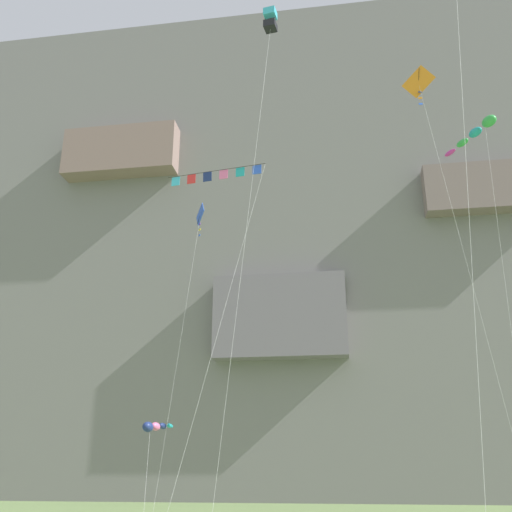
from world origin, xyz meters
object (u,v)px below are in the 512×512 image
(kite_windsock_upper_right, at_px, (155,427))
(kite_box_near_cliff, at_px, (270,22))
(kite_windsock_high_right, at_px, (477,132))
(kite_diamond_mid_right, at_px, (200,219))
(kite_banner_mid_center, at_px, (215,182))
(kite_diamond_low_left, at_px, (421,90))

(kite_windsock_upper_right, relative_size, kite_box_near_cliff, 0.29)
(kite_windsock_upper_right, height_order, kite_box_near_cliff, kite_box_near_cliff)
(kite_windsock_high_right, height_order, kite_diamond_mid_right, kite_windsock_high_right)
(kite_diamond_mid_right, relative_size, kite_box_near_cliff, 0.83)
(kite_banner_mid_center, relative_size, kite_windsock_upper_right, 2.37)
(kite_diamond_low_left, xyz_separation_m, kite_windsock_upper_right, (-19.65, 6.17, -21.75))
(kite_windsock_high_right, relative_size, kite_diamond_mid_right, 1.10)
(kite_windsock_high_right, height_order, kite_windsock_upper_right, kite_windsock_high_right)
(kite_diamond_mid_right, bearing_deg, kite_windsock_upper_right, -119.24)
(kite_windsock_high_right, distance_m, kite_windsock_upper_right, 32.06)
(kite_windsock_high_right, xyz_separation_m, kite_windsock_upper_right, (-24.20, 1.38, -20.98))
(kite_windsock_high_right, distance_m, kite_box_near_cliff, 18.16)
(kite_windsock_high_right, bearing_deg, kite_diamond_mid_right, 168.23)
(kite_banner_mid_center, bearing_deg, kite_windsock_high_right, 24.59)
(kite_windsock_upper_right, distance_m, kite_box_near_cliff, 28.25)
(kite_diamond_mid_right, distance_m, kite_windsock_upper_right, 17.76)
(kite_banner_mid_center, bearing_deg, kite_box_near_cliff, -35.73)
(kite_windsock_upper_right, bearing_deg, kite_diamond_mid_right, 60.76)
(kite_diamond_low_left, bearing_deg, kite_box_near_cliff, -147.11)
(kite_banner_mid_center, height_order, kite_box_near_cliff, kite_box_near_cliff)
(kite_diamond_low_left, bearing_deg, kite_windsock_upper_right, 162.58)
(kite_banner_mid_center, bearing_deg, kite_diamond_mid_right, 108.35)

